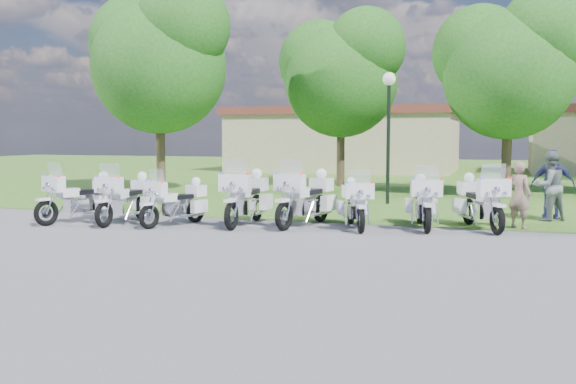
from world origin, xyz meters
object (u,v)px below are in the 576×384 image
(bystander_b, at_px, (549,186))
(bystander_c, at_px, (553,185))
(motorcycle_6, at_px, (423,201))
(lamp_post, at_px, (389,105))
(motorcycle_3, at_px, (247,197))
(bystander_a, at_px, (519,195))
(motorcycle_1, at_px, (127,198))
(motorcycle_2, at_px, (177,201))
(motorcycle_7, at_px, (480,201))
(motorcycle_0, at_px, (80,197))
(motorcycle_5, at_px, (355,203))
(motorcycle_4, at_px, (306,197))

(bystander_b, relative_size, bystander_c, 0.98)
(motorcycle_6, relative_size, lamp_post, 0.53)
(motorcycle_3, xyz_separation_m, bystander_a, (6.63, 1.48, 0.11))
(motorcycle_1, height_order, bystander_a, bystander_a)
(motorcycle_2, xyz_separation_m, lamp_post, (4.23, 6.81, 2.67))
(motorcycle_7, bearing_deg, motorcycle_3, -12.89)
(motorcycle_0, bearing_deg, motorcycle_1, -150.41)
(motorcycle_3, relative_size, bystander_b, 1.37)
(bystander_a, bearing_deg, motorcycle_2, 47.04)
(motorcycle_2, height_order, bystander_c, bystander_c)
(lamp_post, height_order, bystander_a, lamp_post)
(motorcycle_2, distance_m, lamp_post, 8.45)
(lamp_post, relative_size, bystander_b, 2.35)
(lamp_post, bearing_deg, motorcycle_5, -87.99)
(motorcycle_4, height_order, motorcycle_7, motorcycle_4)
(motorcycle_0, height_order, motorcycle_6, motorcycle_0)
(motorcycle_3, xyz_separation_m, motorcycle_4, (1.50, 0.35, 0.00))
(motorcycle_3, distance_m, motorcycle_6, 4.46)
(motorcycle_3, relative_size, lamp_post, 0.58)
(motorcycle_2, bearing_deg, bystander_b, -137.36)
(motorcycle_6, relative_size, bystander_a, 1.41)
(motorcycle_0, height_order, motorcycle_5, motorcycle_0)
(motorcycle_1, distance_m, motorcycle_7, 9.01)
(motorcycle_0, height_order, motorcycle_2, motorcycle_0)
(motorcycle_3, xyz_separation_m, motorcycle_7, (5.72, 1.15, -0.03))
(motorcycle_3, bearing_deg, bystander_b, -158.42)
(motorcycle_5, xyz_separation_m, bystander_c, (4.75, 3.40, 0.33))
(motorcycle_0, height_order, bystander_c, bystander_c)
(motorcycle_3, relative_size, motorcycle_7, 1.12)
(motorcycle_4, xyz_separation_m, bystander_c, (6.03, 3.33, 0.23))
(motorcycle_4, relative_size, motorcycle_6, 1.09)
(motorcycle_7, distance_m, lamp_post, 6.47)
(motorcycle_0, bearing_deg, motorcycle_6, -148.63)
(motorcycle_7, bearing_deg, bystander_a, 176.31)
(motorcycle_4, bearing_deg, lamp_post, -87.68)
(motorcycle_7, bearing_deg, lamp_post, -82.07)
(motorcycle_1, xyz_separation_m, motorcycle_7, (8.82, 1.85, 0.02))
(motorcycle_3, bearing_deg, motorcycle_4, -168.72)
(motorcycle_7, height_order, bystander_a, bystander_a)
(motorcycle_1, xyz_separation_m, lamp_post, (5.67, 6.87, 2.62))
(motorcycle_2, xyz_separation_m, motorcycle_3, (1.66, 0.65, 0.11))
(lamp_post, bearing_deg, motorcycle_6, -71.22)
(motorcycle_7, distance_m, bystander_c, 3.13)
(motorcycle_2, relative_size, motorcycle_4, 0.82)
(motorcycle_3, distance_m, motorcycle_5, 2.79)
(motorcycle_6, xyz_separation_m, lamp_post, (-1.80, 5.30, 2.62))
(motorcycle_5, relative_size, lamp_post, 0.48)
(motorcycle_7, distance_m, bystander_b, 2.70)
(motorcycle_4, relative_size, bystander_b, 1.36)
(bystander_b, bearing_deg, motorcycle_5, -0.62)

